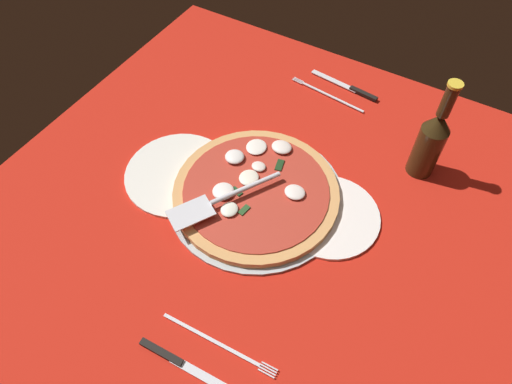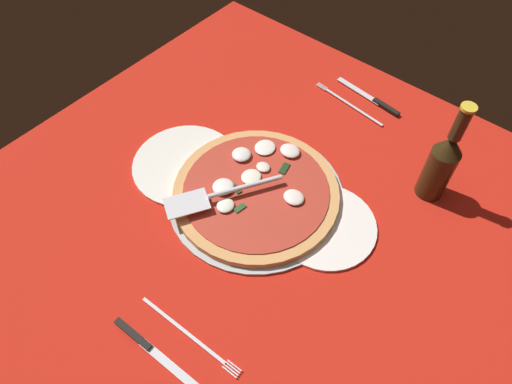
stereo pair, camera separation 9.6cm
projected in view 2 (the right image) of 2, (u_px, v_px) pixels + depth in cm
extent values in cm
cube|color=red|center=(257.00, 216.00, 95.54)|extent=(112.54, 112.54, 0.80)
cube|color=silver|center=(44.00, 137.00, 108.51)|extent=(7.50, 7.50, 0.10)
cube|color=silver|center=(95.00, 103.00, 115.44)|extent=(7.50, 7.50, 0.10)
cube|color=silver|center=(140.00, 73.00, 122.36)|extent=(7.50, 7.50, 0.10)
cube|color=silver|center=(181.00, 47.00, 129.28)|extent=(7.50, 7.50, 0.10)
cube|color=silver|center=(218.00, 23.00, 136.21)|extent=(7.50, 7.50, 0.10)
cube|color=silver|center=(35.00, 171.00, 102.16)|extent=(7.50, 7.50, 0.10)
cube|color=silver|center=(90.00, 134.00, 109.08)|extent=(7.50, 7.50, 0.10)
cube|color=silver|center=(138.00, 101.00, 116.01)|extent=(7.50, 7.50, 0.10)
cube|color=silver|center=(181.00, 71.00, 122.93)|extent=(7.50, 7.50, 0.10)
cube|color=silver|center=(219.00, 45.00, 129.85)|extent=(7.50, 7.50, 0.10)
cube|color=silver|center=(254.00, 21.00, 136.78)|extent=(7.50, 7.50, 0.10)
cube|color=silver|center=(24.00, 211.00, 95.80)|extent=(7.50, 7.50, 0.10)
cube|color=silver|center=(83.00, 168.00, 102.73)|extent=(7.50, 7.50, 0.10)
cube|color=silver|center=(135.00, 131.00, 109.65)|extent=(7.50, 7.50, 0.10)
cube|color=silver|center=(180.00, 98.00, 116.57)|extent=(7.50, 7.50, 0.10)
cube|color=silver|center=(221.00, 69.00, 123.50)|extent=(7.50, 7.50, 0.10)
cube|color=silver|center=(257.00, 43.00, 130.42)|extent=(7.50, 7.50, 0.10)
cube|color=silver|center=(13.00, 256.00, 89.45)|extent=(7.50, 7.50, 0.10)
cube|color=silver|center=(77.00, 207.00, 96.37)|extent=(7.50, 7.50, 0.10)
cube|color=silver|center=(132.00, 165.00, 103.29)|extent=(7.50, 7.50, 0.10)
cube|color=silver|center=(180.00, 128.00, 110.22)|extent=(7.50, 7.50, 0.10)
cube|color=silver|center=(223.00, 95.00, 117.14)|extent=(7.50, 7.50, 0.10)
cube|color=silver|center=(260.00, 67.00, 124.06)|extent=(7.50, 7.50, 0.10)
cube|color=silver|center=(294.00, 41.00, 130.99)|extent=(7.50, 7.50, 0.10)
cube|color=silver|center=(0.00, 308.00, 83.09)|extent=(7.50, 7.50, 0.10)
cube|color=silver|center=(69.00, 252.00, 90.02)|extent=(7.50, 7.50, 0.10)
cube|color=silver|center=(128.00, 203.00, 96.94)|extent=(7.50, 7.50, 0.10)
cube|color=silver|center=(180.00, 162.00, 103.86)|extent=(7.50, 7.50, 0.10)
cube|color=silver|center=(225.00, 125.00, 110.78)|extent=(7.50, 7.50, 0.10)
cube|color=silver|center=(264.00, 93.00, 117.71)|extent=(7.50, 7.50, 0.10)
cube|color=silver|center=(300.00, 64.00, 124.63)|extent=(7.50, 7.50, 0.10)
cube|color=silver|center=(60.00, 303.00, 83.66)|extent=(7.50, 7.50, 0.10)
cube|color=silver|center=(124.00, 247.00, 90.58)|extent=(7.50, 7.50, 0.10)
cube|color=silver|center=(179.00, 200.00, 97.51)|extent=(7.50, 7.50, 0.10)
cube|color=silver|center=(227.00, 159.00, 104.43)|extent=(7.50, 7.50, 0.10)
cube|color=silver|center=(269.00, 122.00, 111.35)|extent=(7.50, 7.50, 0.10)
cube|color=silver|center=(306.00, 90.00, 118.28)|extent=(7.50, 7.50, 0.10)
cube|color=silver|center=(338.00, 62.00, 125.20)|extent=(7.50, 7.50, 0.10)
cube|color=silver|center=(49.00, 363.00, 77.30)|extent=(7.50, 7.50, 0.10)
cube|color=silver|center=(119.00, 298.00, 84.23)|extent=(7.50, 7.50, 0.10)
cube|color=silver|center=(178.00, 243.00, 91.15)|extent=(7.50, 7.50, 0.10)
cube|color=silver|center=(229.00, 196.00, 98.07)|extent=(7.50, 7.50, 0.10)
cube|color=silver|center=(274.00, 155.00, 105.00)|extent=(7.50, 7.50, 0.10)
cube|color=silver|center=(312.00, 120.00, 111.92)|extent=(7.50, 7.50, 0.10)
cube|color=silver|center=(346.00, 88.00, 118.84)|extent=(7.50, 7.50, 0.10)
cube|color=silver|center=(114.00, 357.00, 77.87)|extent=(7.50, 7.50, 0.10)
cube|color=silver|center=(178.00, 293.00, 84.79)|extent=(7.50, 7.50, 0.10)
cube|color=silver|center=(232.00, 239.00, 91.72)|extent=(7.50, 7.50, 0.10)
cube|color=silver|center=(279.00, 193.00, 98.64)|extent=(7.50, 7.50, 0.10)
cube|color=silver|center=(320.00, 152.00, 105.56)|extent=(7.50, 7.50, 0.10)
cube|color=silver|center=(355.00, 117.00, 112.49)|extent=(7.50, 7.50, 0.10)
cube|color=silver|center=(387.00, 86.00, 119.41)|extent=(7.50, 7.50, 0.10)
cube|color=silver|center=(177.00, 351.00, 78.44)|extent=(7.50, 7.50, 0.10)
cube|color=silver|center=(236.00, 288.00, 85.36)|extent=(7.50, 7.50, 0.10)
cube|color=silver|center=(285.00, 235.00, 92.29)|extent=(7.50, 7.50, 0.10)
cube|color=silver|center=(328.00, 189.00, 99.21)|extent=(7.50, 7.50, 0.10)
cube|color=silver|center=(366.00, 149.00, 106.13)|extent=(7.50, 7.50, 0.10)
cube|color=silver|center=(398.00, 114.00, 113.06)|extent=(7.50, 7.50, 0.10)
cube|color=silver|center=(240.00, 346.00, 79.01)|extent=(7.50, 7.50, 0.10)
cube|color=silver|center=(293.00, 284.00, 85.93)|extent=(7.50, 7.50, 0.10)
cube|color=silver|center=(338.00, 231.00, 92.85)|extent=(7.50, 7.50, 0.10)
cube|color=silver|center=(377.00, 186.00, 99.78)|extent=(7.50, 7.50, 0.10)
cube|color=silver|center=(411.00, 146.00, 106.70)|extent=(7.50, 7.50, 0.10)
cube|color=silver|center=(441.00, 111.00, 113.62)|extent=(7.50, 7.50, 0.10)
cube|color=silver|center=(301.00, 340.00, 79.57)|extent=(7.50, 7.50, 0.10)
cube|color=silver|center=(349.00, 279.00, 86.50)|extent=(7.50, 7.50, 0.10)
cube|color=silver|center=(390.00, 227.00, 93.42)|extent=(7.50, 7.50, 0.10)
cube|color=silver|center=(425.00, 182.00, 100.34)|extent=(7.50, 7.50, 0.10)
cube|color=silver|center=(456.00, 143.00, 107.27)|extent=(7.50, 7.50, 0.10)
cube|color=silver|center=(362.00, 335.00, 80.14)|extent=(7.50, 7.50, 0.10)
cube|color=silver|center=(405.00, 275.00, 87.06)|extent=(7.50, 7.50, 0.10)
cube|color=silver|center=(441.00, 223.00, 93.99)|extent=(7.50, 7.50, 0.10)
cube|color=silver|center=(472.00, 179.00, 100.91)|extent=(7.50, 7.50, 0.10)
cube|color=silver|center=(500.00, 140.00, 107.83)|extent=(7.50, 7.50, 0.10)
cube|color=silver|center=(422.00, 329.00, 80.71)|extent=(7.50, 7.50, 0.10)
cube|color=silver|center=(459.00, 270.00, 87.63)|extent=(7.50, 7.50, 0.10)
cube|color=silver|center=(492.00, 219.00, 94.56)|extent=(7.50, 7.50, 0.10)
cube|color=silver|center=(481.00, 324.00, 81.28)|extent=(7.50, 7.50, 0.10)
cylinder|color=#ADBABC|center=(256.00, 196.00, 97.44)|extent=(36.92, 36.92, 0.93)
cylinder|color=white|center=(185.00, 165.00, 102.55)|extent=(23.39, 23.39, 1.00)
cylinder|color=white|center=(325.00, 226.00, 92.90)|extent=(20.50, 20.50, 1.00)
cylinder|color=tan|center=(256.00, 193.00, 96.44)|extent=(34.60, 34.60, 1.55)
cylinder|color=#B33425|center=(256.00, 190.00, 95.70)|extent=(30.37, 30.37, 0.30)
ellipsoid|color=white|center=(263.00, 167.00, 98.61)|extent=(3.10, 2.69, 0.94)
ellipsoid|color=white|center=(251.00, 177.00, 97.00)|extent=(4.08, 4.37, 0.93)
ellipsoid|color=white|center=(223.00, 187.00, 95.23)|extent=(4.43, 4.46, 1.24)
ellipsoid|color=white|center=(294.00, 197.00, 93.71)|extent=(4.34, 3.85, 1.08)
ellipsoid|color=white|center=(290.00, 151.00, 101.18)|extent=(4.56, 3.91, 1.28)
ellipsoid|color=white|center=(225.00, 206.00, 92.54)|extent=(3.44, 3.72, 0.99)
ellipsoid|color=white|center=(241.00, 154.00, 100.49)|extent=(4.19, 4.12, 1.34)
ellipsoid|color=white|center=(265.00, 147.00, 102.05)|extent=(4.48, 4.78, 0.85)
cube|color=#254C22|center=(240.00, 208.00, 92.60)|extent=(1.59, 2.73, 0.30)
cube|color=#194321|center=(237.00, 189.00, 95.51)|extent=(2.75, 1.79, 0.30)
cube|color=#1A3819|center=(284.00, 168.00, 98.79)|extent=(2.13, 3.34, 0.30)
cube|color=silver|center=(187.00, 204.00, 91.59)|extent=(9.05, 10.18, 0.30)
cylinder|color=silver|center=(245.00, 187.00, 93.71)|extent=(8.94, 13.96, 1.00)
cube|color=white|center=(171.00, 344.00, 78.87)|extent=(20.29, 13.66, 0.60)
cube|color=silver|center=(182.00, 330.00, 79.91)|extent=(18.90, 1.53, 0.25)
cube|color=silver|center=(229.00, 372.00, 75.62)|extent=(3.01, 0.37, 0.25)
cube|color=silver|center=(231.00, 370.00, 75.83)|extent=(3.01, 0.37, 0.25)
cube|color=silver|center=(233.00, 368.00, 76.04)|extent=(3.01, 0.37, 0.25)
cube|color=silver|center=(234.00, 366.00, 76.25)|extent=(3.01, 0.37, 0.25)
cube|color=black|center=(133.00, 334.00, 79.17)|extent=(8.25, 1.60, 0.80)
cube|color=silver|center=(173.00, 368.00, 76.05)|extent=(14.41, 2.11, 0.25)
cube|color=white|center=(360.00, 103.00, 114.97)|extent=(17.95, 14.15, 0.60)
cube|color=silver|center=(353.00, 107.00, 113.49)|extent=(17.62, 2.69, 0.25)
cube|color=silver|center=(323.00, 86.00, 118.20)|extent=(3.00, 0.57, 0.25)
cube|color=silver|center=(322.00, 87.00, 118.02)|extent=(3.00, 0.57, 0.25)
cube|color=silver|center=(321.00, 87.00, 117.83)|extent=(3.00, 0.57, 0.25)
cube|color=black|center=(386.00, 107.00, 113.07)|extent=(7.64, 2.09, 0.80)
cube|color=silver|center=(359.00, 91.00, 117.01)|extent=(13.29, 2.95, 0.25)
cylinder|color=#302410|center=(437.00, 173.00, 93.61)|extent=(5.74, 5.74, 12.68)
cone|color=#302410|center=(451.00, 145.00, 86.95)|extent=(5.74, 5.74, 3.99)
cylinder|color=#302410|center=(461.00, 124.00, 82.52)|extent=(2.50, 2.50, 7.11)
cylinder|color=gold|center=(469.00, 108.00, 79.44)|extent=(2.87, 2.87, 0.60)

